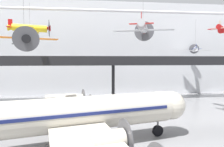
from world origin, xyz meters
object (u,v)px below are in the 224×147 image
(suspended_plane_orange_highwing, at_px, (25,42))
(suspended_plane_yellow_lowwing, at_px, (30,28))
(suspended_plane_white_twin, at_px, (195,49))
(suspended_plane_silver_racer, at_px, (143,28))
(airliner_silver_main, at_px, (66,115))

(suspended_plane_orange_highwing, xyz_separation_m, suspended_plane_yellow_lowwing, (-2.15, 10.17, 3.25))
(suspended_plane_white_twin, distance_m, suspended_plane_silver_racer, 22.97)
(suspended_plane_orange_highwing, relative_size, suspended_plane_yellow_lowwing, 1.01)
(suspended_plane_yellow_lowwing, bearing_deg, suspended_plane_silver_racer, -21.25)
(suspended_plane_white_twin, relative_size, suspended_plane_yellow_lowwing, 0.94)
(airliner_silver_main, bearing_deg, suspended_plane_silver_racer, 34.48)
(suspended_plane_orange_highwing, bearing_deg, suspended_plane_yellow_lowwing, 171.42)
(suspended_plane_orange_highwing, bearing_deg, suspended_plane_white_twin, 99.90)
(suspended_plane_white_twin, relative_size, suspended_plane_silver_racer, 0.84)
(suspended_plane_white_twin, xyz_separation_m, suspended_plane_silver_racer, (-17.30, -14.87, 2.73))
(suspended_plane_orange_highwing, distance_m, suspended_plane_yellow_lowwing, 10.89)
(suspended_plane_orange_highwing, bearing_deg, airliner_silver_main, 19.78)
(suspended_plane_orange_highwing, height_order, suspended_plane_silver_racer, suspended_plane_silver_racer)
(airliner_silver_main, distance_m, suspended_plane_yellow_lowwing, 21.85)
(airliner_silver_main, distance_m, suspended_plane_orange_highwing, 11.95)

